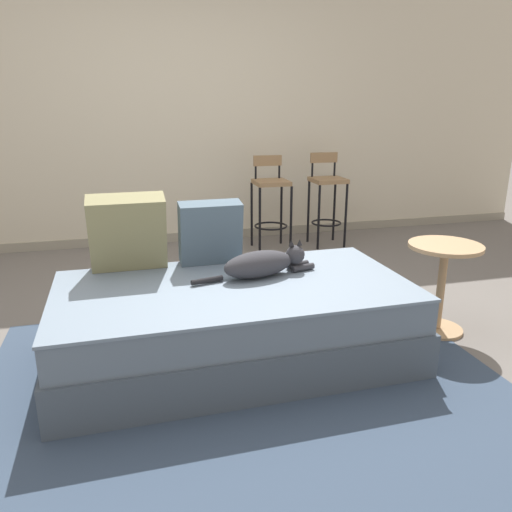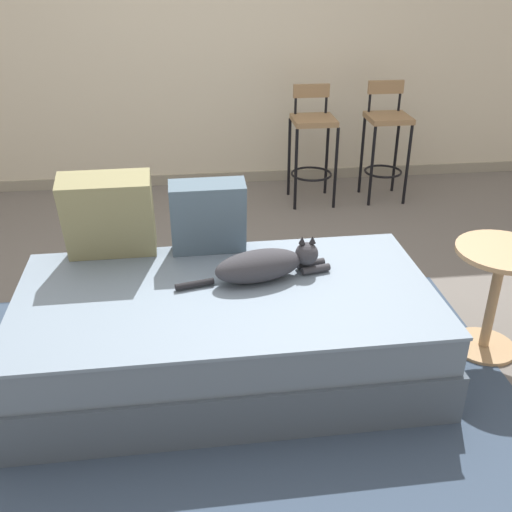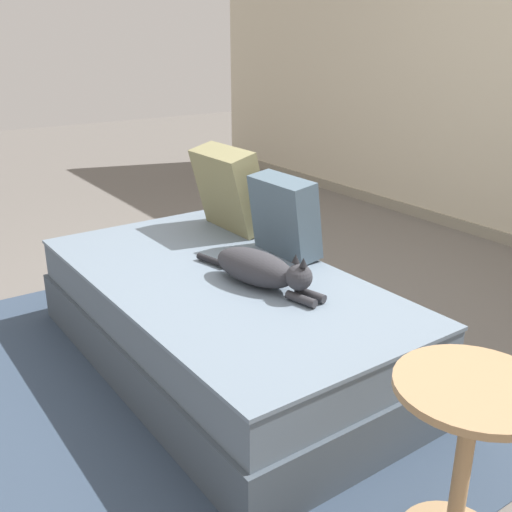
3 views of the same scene
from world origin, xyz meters
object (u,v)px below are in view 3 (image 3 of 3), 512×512
cat (260,269)px  side_table (466,444)px  throw_pillow_corner (230,189)px  throw_pillow_middle (285,216)px  couch (220,319)px

cat → side_table: cat is taller
throw_pillow_corner → throw_pillow_middle: bearing=0.9°
throw_pillow_corner → cat: (0.73, -0.31, -0.15)m
throw_pillow_middle → cat: size_ratio=0.52×
throw_pillow_corner → side_table: (1.85, -0.38, -0.30)m
couch → cat: 0.36m
throw_pillow_middle → side_table: throw_pillow_middle is taller
couch → throw_pillow_corner: bearing=143.3°
couch → throw_pillow_middle: size_ratio=5.02×
throw_pillow_corner → throw_pillow_middle: 0.48m
side_table → cat: bearing=176.3°
throw_pillow_corner → cat: throw_pillow_corner is taller
throw_pillow_middle → cat: (0.25, -0.31, -0.12)m
couch → cat: size_ratio=2.62×
throw_pillow_corner → side_table: throw_pillow_corner is taller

